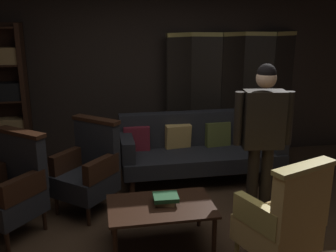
# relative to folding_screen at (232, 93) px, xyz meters

# --- Properties ---
(ground_plane) EXTENTS (10.00, 10.00, 0.00)m
(ground_plane) POSITION_rel_folding_screen_xyz_m (-1.27, -2.30, -0.99)
(ground_plane) COLOR #3D2819
(back_wall) EXTENTS (7.20, 0.10, 2.80)m
(back_wall) POSITION_rel_folding_screen_xyz_m (-1.27, 0.15, 0.41)
(back_wall) COLOR black
(back_wall) RESTS_ON ground_plane
(folding_screen) EXTENTS (2.10, 0.30, 1.90)m
(folding_screen) POSITION_rel_folding_screen_xyz_m (0.00, 0.00, 0.00)
(folding_screen) COLOR black
(folding_screen) RESTS_ON ground_plane
(velvet_couch) EXTENTS (2.12, 0.78, 0.88)m
(velvet_couch) POSITION_rel_folding_screen_xyz_m (-0.72, -0.84, -0.53)
(velvet_couch) COLOR black
(velvet_couch) RESTS_ON ground_plane
(coffee_table) EXTENTS (1.00, 0.64, 0.42)m
(coffee_table) POSITION_rel_folding_screen_xyz_m (-1.50, -2.33, -0.61)
(coffee_table) COLOR black
(coffee_table) RESTS_ON ground_plane
(armchair_gilt_accent) EXTENTS (0.75, 0.74, 1.04)m
(armchair_gilt_accent) POSITION_rel_folding_screen_xyz_m (-0.54, -2.91, -0.50)
(armchair_gilt_accent) COLOR tan
(armchair_gilt_accent) RESTS_ON ground_plane
(armchair_wing_left) EXTENTS (0.81, 0.81, 1.04)m
(armchair_wing_left) POSITION_rel_folding_screen_xyz_m (-2.92, -1.82, -0.50)
(armchair_wing_left) COLOR black
(armchair_wing_left) RESTS_ON ground_plane
(armchair_wing_right) EXTENTS (0.81, 0.81, 1.04)m
(armchair_wing_right) POSITION_rel_folding_screen_xyz_m (-2.17, -1.47, -0.50)
(armchair_wing_right) COLOR black
(armchair_wing_right) RESTS_ON ground_plane
(standing_figure) EXTENTS (0.58, 0.27, 1.70)m
(standing_figure) POSITION_rel_folding_screen_xyz_m (-0.42, -2.12, 0.04)
(standing_figure) COLOR black
(standing_figure) RESTS_ON ground_plane
(book_tan_leather) EXTENTS (0.22, 0.22, 0.04)m
(book_tan_leather) POSITION_rel_folding_screen_xyz_m (-1.44, -2.29, -0.55)
(book_tan_leather) COLOR #9E7A47
(book_tan_leather) RESTS_ON coffee_table
(book_green_cloth) EXTENTS (0.24, 0.21, 0.04)m
(book_green_cloth) POSITION_rel_folding_screen_xyz_m (-1.44, -2.29, -0.51)
(book_green_cloth) COLOR #1E4C28
(book_green_cloth) RESTS_ON book_tan_leather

